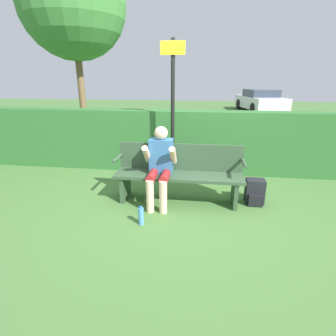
{
  "coord_description": "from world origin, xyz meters",
  "views": [
    {
      "loc": [
        0.35,
        -3.71,
        1.82
      ],
      "look_at": [
        -0.15,
        -0.1,
        0.58
      ],
      "focal_mm": 28.0,
      "sensor_mm": 36.0,
      "label": 1
    }
  ],
  "objects_px": {
    "person_seated": "(160,163)",
    "tree": "(73,5)",
    "water_bottle": "(141,216)",
    "parked_car": "(260,101)",
    "backpack": "(255,192)",
    "signpost": "(173,105)",
    "park_bench": "(179,172)"
  },
  "relations": [
    {
      "from": "backpack",
      "to": "tree",
      "type": "xyz_separation_m",
      "value": [
        -4.82,
        4.6,
        3.71
      ]
    },
    {
      "from": "tree",
      "to": "park_bench",
      "type": "bearing_deg",
      "value": -51.79
    },
    {
      "from": "person_seated",
      "to": "water_bottle",
      "type": "xyz_separation_m",
      "value": [
        -0.15,
        -0.67,
        -0.52
      ]
    },
    {
      "from": "person_seated",
      "to": "water_bottle",
      "type": "bearing_deg",
      "value": -102.26
    },
    {
      "from": "backpack",
      "to": "parked_car",
      "type": "height_order",
      "value": "parked_car"
    },
    {
      "from": "backpack",
      "to": "person_seated",
      "type": "bearing_deg",
      "value": -172.88
    },
    {
      "from": "water_bottle",
      "to": "tree",
      "type": "bearing_deg",
      "value": 120.69
    },
    {
      "from": "signpost",
      "to": "tree",
      "type": "height_order",
      "value": "tree"
    },
    {
      "from": "person_seated",
      "to": "backpack",
      "type": "distance_m",
      "value": 1.52
    },
    {
      "from": "water_bottle",
      "to": "tree",
      "type": "relative_size",
      "value": 0.05
    },
    {
      "from": "person_seated",
      "to": "tree",
      "type": "height_order",
      "value": "tree"
    },
    {
      "from": "backpack",
      "to": "water_bottle",
      "type": "bearing_deg",
      "value": -151.68
    },
    {
      "from": "person_seated",
      "to": "water_bottle",
      "type": "height_order",
      "value": "person_seated"
    },
    {
      "from": "backpack",
      "to": "signpost",
      "type": "height_order",
      "value": "signpost"
    },
    {
      "from": "person_seated",
      "to": "backpack",
      "type": "relative_size",
      "value": 3.09
    },
    {
      "from": "park_bench",
      "to": "tree",
      "type": "xyz_separation_m",
      "value": [
        -3.66,
        4.64,
        3.44
      ]
    },
    {
      "from": "tree",
      "to": "backpack",
      "type": "bearing_deg",
      "value": -43.67
    },
    {
      "from": "park_bench",
      "to": "water_bottle",
      "type": "bearing_deg",
      "value": -117.42
    },
    {
      "from": "water_bottle",
      "to": "parked_car",
      "type": "xyz_separation_m",
      "value": [
        3.95,
        13.36,
        0.49
      ]
    },
    {
      "from": "park_bench",
      "to": "backpack",
      "type": "relative_size",
      "value": 5.13
    },
    {
      "from": "signpost",
      "to": "person_seated",
      "type": "bearing_deg",
      "value": -93.34
    },
    {
      "from": "backpack",
      "to": "water_bottle",
      "type": "distance_m",
      "value": 1.8
    },
    {
      "from": "park_bench",
      "to": "person_seated",
      "type": "bearing_deg",
      "value": -153.6
    },
    {
      "from": "park_bench",
      "to": "backpack",
      "type": "distance_m",
      "value": 1.2
    },
    {
      "from": "water_bottle",
      "to": "parked_car",
      "type": "distance_m",
      "value": 13.94
    },
    {
      "from": "backpack",
      "to": "signpost",
      "type": "bearing_deg",
      "value": 148.23
    },
    {
      "from": "parked_car",
      "to": "tree",
      "type": "height_order",
      "value": "tree"
    },
    {
      "from": "person_seated",
      "to": "signpost",
      "type": "xyz_separation_m",
      "value": [
        0.06,
        1.03,
        0.75
      ]
    },
    {
      "from": "water_bottle",
      "to": "tree",
      "type": "height_order",
      "value": "tree"
    },
    {
      "from": "water_bottle",
      "to": "parked_car",
      "type": "height_order",
      "value": "parked_car"
    },
    {
      "from": "person_seated",
      "to": "tree",
      "type": "relative_size",
      "value": 0.21
    },
    {
      "from": "park_bench",
      "to": "backpack",
      "type": "xyz_separation_m",
      "value": [
        1.16,
        0.04,
        -0.28
      ]
    }
  ]
}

